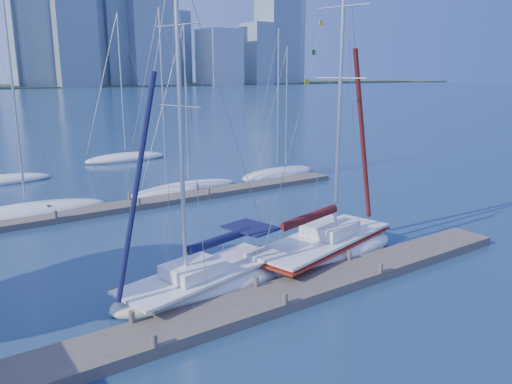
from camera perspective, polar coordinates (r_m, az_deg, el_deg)
ground at (r=19.10m, az=1.60°, el=-12.73°), size 700.00×700.00×0.00m
near_dock at (r=19.01m, az=1.60°, el=-12.19°), size 26.00×2.00×0.40m
far_dock at (r=33.21m, az=-12.13°, el=-1.19°), size 30.00×1.80×0.36m
sailboat_navy at (r=19.69m, az=-6.04°, el=-8.46°), size 7.96×4.12×13.09m
sailboat_maroon at (r=23.30m, az=7.66°, el=-4.86°), size 9.07×4.83×14.68m
bg_boat_1 at (r=32.78m, az=-24.73°, el=-2.14°), size 9.66×3.65×15.42m
bg_boat_2 at (r=35.55m, az=-10.17°, el=-0.01°), size 6.02×3.67×12.85m
bg_boat_3 at (r=36.86m, az=-7.69°, el=0.54°), size 7.89×3.01×12.03m
bg_boat_4 at (r=41.07m, az=2.44°, el=2.04°), size 7.29×4.25×12.10m
bg_boat_5 at (r=42.52m, az=3.39°, el=2.36°), size 5.66×2.09×10.75m
bg_boat_6 at (r=43.68m, az=-27.15°, el=1.20°), size 7.36×2.14×12.90m
bg_boat_7 at (r=50.63m, az=-14.65°, el=3.81°), size 8.24×3.41×14.16m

